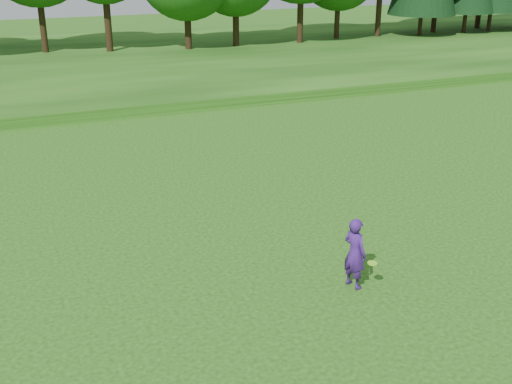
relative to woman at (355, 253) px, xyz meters
name	(u,v)px	position (x,y,z in m)	size (l,w,h in m)	color
ground	(290,301)	(-1.79, -0.04, -0.93)	(140.00, 140.00, 0.00)	#17450D
berm	(80,65)	(-1.79, 33.96, -0.63)	(130.00, 30.00, 0.60)	#17450D
walking_path	(121,114)	(-1.79, 19.96, -0.91)	(130.00, 1.60, 0.04)	gray
woman	(355,253)	(0.00, 0.00, 0.00)	(0.65, 1.00, 1.86)	#401A78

